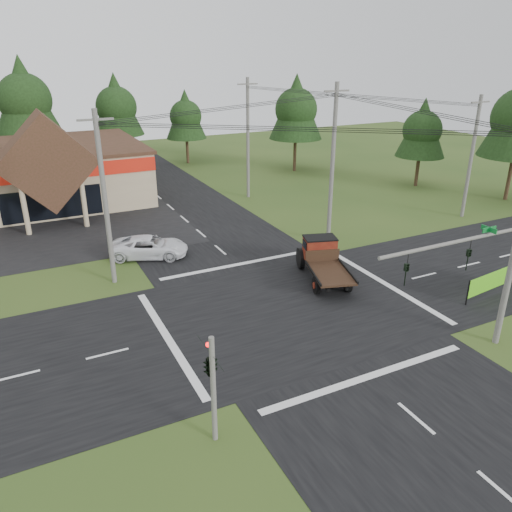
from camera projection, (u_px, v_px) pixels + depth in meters
ground at (289, 309)px, 27.92m from camera, size 120.00×120.00×0.00m
road_ns at (289, 309)px, 27.92m from camera, size 12.00×120.00×0.02m
road_ew at (289, 309)px, 27.92m from camera, size 120.00×12.00×0.02m
parking_apron at (5, 241)px, 37.88m from camera, size 28.00×14.00×0.02m
traffic_signal_mast at (487, 267)px, 22.42m from camera, size 8.12×0.24×7.00m
traffic_signal_corner at (210, 356)px, 17.43m from camera, size 0.53×2.48×4.40m
utility_pole_nw at (105, 199)px, 29.20m from camera, size 2.00×0.30×10.50m
utility_pole_ne at (332, 165)px, 35.59m from camera, size 2.00×0.30×11.50m
utility_pole_far at (471, 156)px, 41.59m from camera, size 2.00×0.30×10.20m
utility_pole_n at (248, 138)px, 47.23m from camera, size 2.00×0.30×11.20m
tree_row_c at (24, 97)px, 54.42m from camera, size 7.28×7.28×13.13m
tree_row_d at (116, 105)px, 59.87m from camera, size 6.16×6.16×11.11m
tree_row_e at (186, 115)px, 62.02m from camera, size 5.04×5.04×9.09m
tree_side_ne at (296, 107)px, 57.34m from camera, size 6.16×6.16×11.11m
tree_side_e_near at (423, 128)px, 51.21m from camera, size 5.04×5.04×9.09m
antique_flatbed_truck at (325, 262)px, 31.00m from camera, size 3.97×6.41×2.51m
roadside_banner at (491, 283)px, 29.23m from camera, size 4.55×0.69×1.56m
white_pickup at (149, 247)px, 34.78m from camera, size 5.86×4.35×1.48m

